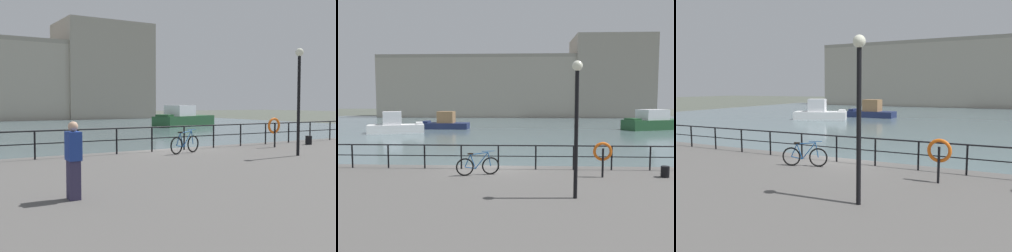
% 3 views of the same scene
% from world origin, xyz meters
% --- Properties ---
extents(ground_plane, '(240.00, 240.00, 0.00)m').
position_xyz_m(ground_plane, '(0.00, 0.00, 0.00)').
color(ground_plane, '#4C5147').
extents(water_basin, '(80.00, 60.00, 0.01)m').
position_xyz_m(water_basin, '(0.00, 30.20, 0.01)').
color(water_basin, slate).
rests_on(water_basin, ground_plane).
extents(quay_promenade, '(56.00, 13.00, 0.74)m').
position_xyz_m(quay_promenade, '(0.00, -6.50, 0.37)').
color(quay_promenade, '#565451').
rests_on(quay_promenade, ground_plane).
extents(harbor_building, '(58.58, 11.71, 17.41)m').
position_xyz_m(harbor_building, '(6.25, 58.71, 7.03)').
color(harbor_building, '#A89E8E').
rests_on(harbor_building, ground_plane).
extents(moored_red_daysailer, '(9.69, 5.81, 2.56)m').
position_xyz_m(moored_red_daysailer, '(18.77, 27.45, 0.96)').
color(moored_red_daysailer, '#23512D').
rests_on(moored_red_daysailer, water_basin).
extents(quay_railing, '(24.73, 0.07, 1.08)m').
position_xyz_m(quay_railing, '(-0.44, -0.75, 1.48)').
color(quay_railing, black).
rests_on(quay_railing, quay_promenade).
extents(parked_bicycle, '(1.72, 0.55, 0.98)m').
position_xyz_m(parked_bicycle, '(-0.37, -1.96, 1.13)').
color(parked_bicycle, black).
rests_on(parked_bicycle, quay_promenade).
extents(mooring_bollard, '(0.32, 0.32, 0.44)m').
position_xyz_m(mooring_bollard, '(7.06, -1.99, 0.96)').
color(mooring_bollard, black).
rests_on(mooring_bollard, quay_promenade).
extents(life_ring_stand, '(0.75, 0.16, 1.40)m').
position_xyz_m(life_ring_stand, '(4.59, -2.06, 1.72)').
color(life_ring_stand, black).
rests_on(life_ring_stand, quay_promenade).
extents(quay_lamp_post, '(0.32, 0.32, 4.23)m').
position_xyz_m(quay_lamp_post, '(3.05, -4.91, 3.48)').
color(quay_lamp_post, black).
rests_on(quay_lamp_post, quay_promenade).
extents(standing_person, '(0.31, 0.46, 1.69)m').
position_xyz_m(standing_person, '(-7.12, -7.83, 1.61)').
color(standing_person, '#332D4C').
rests_on(standing_person, quay_promenade).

